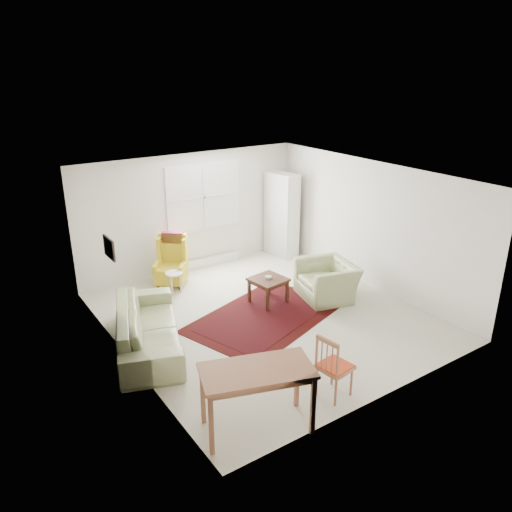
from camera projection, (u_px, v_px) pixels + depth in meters
room at (260, 246)px, 8.56m from camera, size 5.04×5.54×2.51m
rug at (265, 317)px, 8.80m from camera, size 3.10×2.48×0.03m
sofa at (147, 320)px, 7.74m from camera, size 1.64×2.50×0.94m
armchair at (327, 277)px, 9.42m from camera, size 1.16×1.26×0.84m
wingback_chair at (170, 261)px, 9.92m from camera, size 0.86×0.86×1.03m
coffee_table at (268, 290)px, 9.28m from camera, size 0.67×0.67×0.49m
stool at (174, 283)px, 9.66m from camera, size 0.42×0.42×0.44m
cabinet at (282, 215)px, 11.41m from camera, size 0.53×0.82×1.91m
desk at (257, 399)px, 5.98m from camera, size 1.48×1.06×0.85m
desk_chair at (335, 365)px, 6.58m from camera, size 0.46×0.46×0.92m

